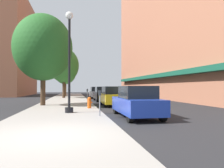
{
  "coord_description": "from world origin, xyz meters",
  "views": [
    {
      "loc": [
        0.73,
        -6.64,
        1.59
      ],
      "look_at": [
        5.94,
        21.59,
        2.04
      ],
      "focal_mm": 33.35,
      "sensor_mm": 36.0,
      "label": 1
    }
  ],
  "objects_px": {
    "parking_meter_far": "(100,100)",
    "car_silver": "(96,93)",
    "lamppost": "(69,60)",
    "tree_mid": "(65,72)",
    "tree_near": "(43,48)",
    "parking_meter_near": "(87,94)",
    "car_blue": "(136,102)",
    "car_black": "(103,94)",
    "fire_hydrant": "(89,102)",
    "car_yellow": "(112,96)",
    "tree_far": "(64,65)"
  },
  "relations": [
    {
      "from": "fire_hydrant",
      "to": "car_yellow",
      "type": "relative_size",
      "value": 0.18
    },
    {
      "from": "car_yellow",
      "to": "tree_near",
      "type": "bearing_deg",
      "value": 177.01
    },
    {
      "from": "parking_meter_far",
      "to": "tree_far",
      "type": "distance_m",
      "value": 19.71
    },
    {
      "from": "parking_meter_far",
      "to": "tree_near",
      "type": "distance_m",
      "value": 9.03
    },
    {
      "from": "lamppost",
      "to": "parking_meter_near",
      "type": "relative_size",
      "value": 4.5
    },
    {
      "from": "tree_near",
      "to": "car_yellow",
      "type": "xyz_separation_m",
      "value": [
        5.76,
        -0.21,
        -4.06
      ]
    },
    {
      "from": "tree_mid",
      "to": "car_blue",
      "type": "relative_size",
      "value": 1.44
    },
    {
      "from": "lamppost",
      "to": "tree_mid",
      "type": "relative_size",
      "value": 0.96
    },
    {
      "from": "tree_near",
      "to": "car_black",
      "type": "xyz_separation_m",
      "value": [
        5.76,
        5.83,
        -4.06
      ]
    },
    {
      "from": "parking_meter_far",
      "to": "car_silver",
      "type": "bearing_deg",
      "value": 84.35
    },
    {
      "from": "tree_mid",
      "to": "car_yellow",
      "type": "relative_size",
      "value": 1.44
    },
    {
      "from": "lamppost",
      "to": "car_yellow",
      "type": "bearing_deg",
      "value": 56.16
    },
    {
      "from": "fire_hydrant",
      "to": "tree_near",
      "type": "xyz_separation_m",
      "value": [
        -3.57,
        3.12,
        4.35
      ]
    },
    {
      "from": "fire_hydrant",
      "to": "car_black",
      "type": "distance_m",
      "value": 9.22
    },
    {
      "from": "car_black",
      "to": "parking_meter_far",
      "type": "bearing_deg",
      "value": -96.62
    },
    {
      "from": "parking_meter_far",
      "to": "tree_mid",
      "type": "height_order",
      "value": "tree_mid"
    },
    {
      "from": "lamppost",
      "to": "tree_mid",
      "type": "distance_m",
      "value": 22.53
    },
    {
      "from": "tree_near",
      "to": "tree_mid",
      "type": "relative_size",
      "value": 1.21
    },
    {
      "from": "parking_meter_far",
      "to": "car_silver",
      "type": "height_order",
      "value": "car_silver"
    },
    {
      "from": "lamppost",
      "to": "car_blue",
      "type": "height_order",
      "value": "lamppost"
    },
    {
      "from": "lamppost",
      "to": "car_blue",
      "type": "xyz_separation_m",
      "value": [
        3.53,
        -1.75,
        -2.39
      ]
    },
    {
      "from": "tree_far",
      "to": "car_black",
      "type": "xyz_separation_m",
      "value": [
        4.63,
        -6.15,
        -3.84
      ]
    },
    {
      "from": "tree_mid",
      "to": "parking_meter_near",
      "type": "bearing_deg",
      "value": -79.22
    },
    {
      "from": "car_blue",
      "to": "car_silver",
      "type": "distance_m",
      "value": 19.72
    },
    {
      "from": "fire_hydrant",
      "to": "car_yellow",
      "type": "height_order",
      "value": "car_yellow"
    },
    {
      "from": "fire_hydrant",
      "to": "parking_meter_near",
      "type": "distance_m",
      "value": 5.94
    },
    {
      "from": "car_blue",
      "to": "parking_meter_near",
      "type": "bearing_deg",
      "value": 103.29
    },
    {
      "from": "parking_meter_near",
      "to": "tree_near",
      "type": "xyz_separation_m",
      "value": [
        -3.81,
        -2.8,
        3.92
      ]
    },
    {
      "from": "lamppost",
      "to": "car_blue",
      "type": "distance_m",
      "value": 4.61
    },
    {
      "from": "parking_meter_near",
      "to": "tree_near",
      "type": "distance_m",
      "value": 6.14
    },
    {
      "from": "tree_mid",
      "to": "car_blue",
      "type": "bearing_deg",
      "value": -79.12
    },
    {
      "from": "car_blue",
      "to": "car_black",
      "type": "distance_m",
      "value": 13.05
    },
    {
      "from": "fire_hydrant",
      "to": "lamppost",
      "type": "bearing_deg",
      "value": -119.8
    },
    {
      "from": "parking_meter_near",
      "to": "car_blue",
      "type": "relative_size",
      "value": 0.3
    },
    {
      "from": "car_yellow",
      "to": "car_black",
      "type": "relative_size",
      "value": 1.0
    },
    {
      "from": "car_black",
      "to": "parking_meter_near",
      "type": "bearing_deg",
      "value": -120.82
    },
    {
      "from": "parking_meter_far",
      "to": "car_silver",
      "type": "xyz_separation_m",
      "value": [
        1.95,
        19.7,
        -0.14
      ]
    },
    {
      "from": "lamppost",
      "to": "car_silver",
      "type": "height_order",
      "value": "lamppost"
    },
    {
      "from": "fire_hydrant",
      "to": "car_black",
      "type": "xyz_separation_m",
      "value": [
        2.18,
        8.95,
        0.29
      ]
    },
    {
      "from": "fire_hydrant",
      "to": "tree_near",
      "type": "distance_m",
      "value": 6.43
    },
    {
      "from": "tree_far",
      "to": "parking_meter_far",
      "type": "bearing_deg",
      "value": -82.03
    },
    {
      "from": "lamppost",
      "to": "tree_near",
      "type": "height_order",
      "value": "tree_near"
    },
    {
      "from": "lamppost",
      "to": "car_blue",
      "type": "relative_size",
      "value": 1.37
    },
    {
      "from": "tree_near",
      "to": "tree_mid",
      "type": "distance_m",
      "value": 17.06
    },
    {
      "from": "car_yellow",
      "to": "fire_hydrant",
      "type": "bearing_deg",
      "value": -127.78
    },
    {
      "from": "car_blue",
      "to": "car_black",
      "type": "xyz_separation_m",
      "value": [
        0.0,
        13.05,
        0.0
      ]
    },
    {
      "from": "tree_mid",
      "to": "car_blue",
      "type": "xyz_separation_m",
      "value": [
        4.66,
        -24.23,
        -3.37
      ]
    },
    {
      "from": "tree_far",
      "to": "car_blue",
      "type": "bearing_deg",
      "value": -76.43
    },
    {
      "from": "tree_near",
      "to": "car_silver",
      "type": "relative_size",
      "value": 1.74
    },
    {
      "from": "car_black",
      "to": "car_silver",
      "type": "bearing_deg",
      "value": 91.89
    }
  ]
}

